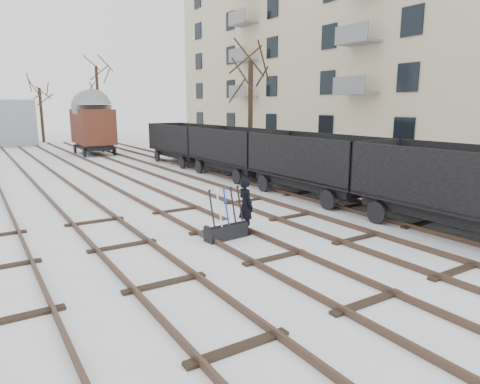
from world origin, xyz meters
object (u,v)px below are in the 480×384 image
object	(u,v)px
ground_frame	(226,229)
worker	(246,206)
freight_wagon_a	(459,201)
box_van_wagon	(93,125)

from	to	relation	value
ground_frame	worker	distance (m)	0.96
worker	freight_wagon_a	distance (m)	6.43
ground_frame	freight_wagon_a	distance (m)	7.07
freight_wagon_a	box_van_wagon	world-z (taller)	box_van_wagon
ground_frame	box_van_wagon	distance (m)	25.32
worker	box_van_wagon	bearing A→B (deg)	-1.21
worker	box_van_wagon	size ratio (longest dim) A/B	0.33
freight_wagon_a	box_van_wagon	distance (m)	28.69
ground_frame	box_van_wagon	size ratio (longest dim) A/B	0.28
ground_frame	freight_wagon_a	xyz separation A→B (m)	(6.20, -3.31, 0.72)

